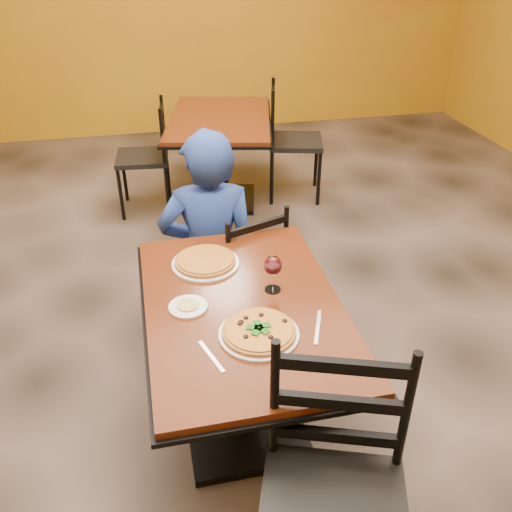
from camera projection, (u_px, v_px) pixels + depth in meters
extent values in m
cube|color=black|center=(228.00, 360.00, 3.07)|extent=(7.00, 8.00, 0.01)
cube|color=#571B0D|center=(244.00, 307.00, 2.27)|extent=(0.80, 1.20, 0.03)
cube|color=black|center=(244.00, 312.00, 2.28)|extent=(0.83, 1.23, 0.02)
cylinder|color=black|center=(244.00, 372.00, 2.46)|extent=(0.12, 0.12, 0.66)
cube|color=black|center=(245.00, 426.00, 2.64)|extent=(0.55, 0.55, 0.04)
cube|color=#571B0D|center=(220.00, 119.00, 4.41)|extent=(1.04, 1.34, 0.03)
cube|color=black|center=(220.00, 122.00, 4.43)|extent=(1.07, 1.37, 0.02)
cylinder|color=black|center=(221.00, 161.00, 4.60)|extent=(0.12, 0.12, 0.66)
cube|color=black|center=(223.00, 199.00, 4.79)|extent=(0.65, 0.65, 0.04)
imported|color=navy|center=(209.00, 227.00, 3.16)|extent=(0.62, 0.44, 1.18)
cylinder|color=white|center=(259.00, 334.00, 2.09)|extent=(0.31, 0.31, 0.01)
cylinder|color=maroon|center=(259.00, 331.00, 2.08)|extent=(0.28, 0.28, 0.02)
cylinder|color=white|center=(205.00, 263.00, 2.52)|extent=(0.31, 0.31, 0.01)
cylinder|color=#B89123|center=(205.00, 260.00, 2.51)|extent=(0.28, 0.28, 0.02)
cylinder|color=white|center=(188.00, 307.00, 2.23)|extent=(0.16, 0.16, 0.01)
cylinder|color=tan|center=(188.00, 305.00, 2.23)|extent=(0.09, 0.09, 0.01)
cube|color=silver|center=(211.00, 356.00, 1.98)|extent=(0.07, 0.18, 0.00)
cube|color=silver|center=(318.00, 327.00, 2.13)|extent=(0.09, 0.20, 0.00)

